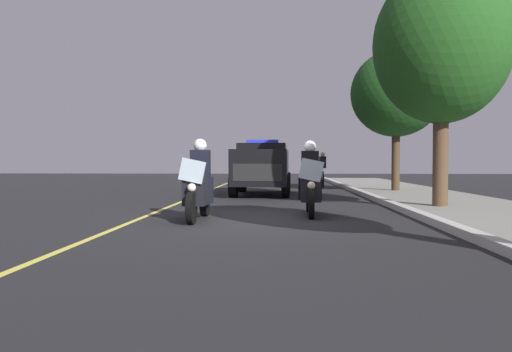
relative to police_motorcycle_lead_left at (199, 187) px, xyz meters
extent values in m
plane|color=black|center=(-0.38, 1.16, -0.70)|extent=(80.00, 80.00, 0.00)
cube|color=#B7B5AD|center=(-0.38, 4.73, -0.62)|extent=(48.00, 0.24, 0.15)
cube|color=gray|center=(-0.38, 6.63, -0.65)|extent=(48.00, 3.60, 0.10)
cube|color=#E0D14C|center=(-0.38, -1.31, -0.70)|extent=(48.00, 0.12, 0.01)
cylinder|color=black|center=(0.76, -0.02, -0.38)|extent=(0.64, 0.14, 0.64)
cylinder|color=black|center=(-0.74, 0.02, -0.38)|extent=(0.64, 0.16, 0.64)
cube|color=black|center=(0.03, 0.00, -0.08)|extent=(1.21, 0.47, 0.56)
ellipsoid|color=black|center=(0.08, 0.00, 0.22)|extent=(0.57, 0.34, 0.24)
cube|color=silver|center=(0.66, -0.02, 0.35)|extent=(0.08, 0.56, 0.53)
sphere|color=#F9F4CC|center=(0.72, -0.02, 0.02)|extent=(0.17, 0.17, 0.17)
sphere|color=red|center=(0.53, -0.17, 0.28)|extent=(0.09, 0.09, 0.09)
sphere|color=#1933F2|center=(0.54, 0.15, 0.28)|extent=(0.09, 0.09, 0.09)
cube|color=black|center=(-0.20, 0.01, 0.48)|extent=(0.29, 0.41, 0.60)
cube|color=black|center=(-0.13, 0.20, -0.08)|extent=(0.18, 0.14, 0.56)
cube|color=black|center=(-0.14, -0.20, -0.08)|extent=(0.18, 0.14, 0.56)
sphere|color=silver|center=(-0.18, 0.00, 0.88)|extent=(0.28, 0.28, 0.28)
cylinder|color=black|center=(-0.29, 2.38, -0.38)|extent=(0.64, 0.14, 0.64)
cylinder|color=black|center=(-1.79, 2.42, -0.38)|extent=(0.64, 0.16, 0.64)
cube|color=black|center=(-1.02, 2.40, -0.08)|extent=(1.21, 0.47, 0.56)
ellipsoid|color=black|center=(-0.97, 2.40, 0.22)|extent=(0.57, 0.34, 0.24)
cube|color=silver|center=(-0.39, 2.38, 0.35)|extent=(0.08, 0.56, 0.53)
sphere|color=#F9F4CC|center=(-0.33, 2.38, 0.02)|extent=(0.17, 0.17, 0.17)
sphere|color=red|center=(-0.52, 2.23, 0.28)|extent=(0.09, 0.09, 0.09)
sphere|color=#1933F2|center=(-0.51, 2.55, 0.28)|extent=(0.09, 0.09, 0.09)
cube|color=black|center=(-1.25, 2.41, 0.48)|extent=(0.29, 0.41, 0.60)
cube|color=black|center=(-1.18, 2.61, -0.08)|extent=(0.18, 0.14, 0.56)
cube|color=black|center=(-1.19, 2.21, -0.08)|extent=(0.18, 0.14, 0.56)
sphere|color=white|center=(-1.23, 2.41, 0.88)|extent=(0.28, 0.28, 0.28)
cube|color=black|center=(-8.19, 1.04, 0.32)|extent=(4.95, 2.03, 1.24)
cube|color=black|center=(-8.49, 1.05, 1.02)|extent=(2.45, 1.81, 0.36)
cube|color=#2633D8|center=(-8.29, 1.04, 1.28)|extent=(0.31, 1.21, 0.14)
cube|color=black|center=(-5.79, 0.97, 0.18)|extent=(0.16, 1.62, 0.56)
cylinder|color=black|center=(-6.62, 1.90, -0.30)|extent=(0.81, 0.30, 0.80)
cylinder|color=black|center=(-6.67, 0.10, -0.30)|extent=(0.81, 0.30, 0.80)
cylinder|color=black|center=(-9.72, 1.98, -0.30)|extent=(0.81, 0.30, 0.80)
cylinder|color=black|center=(-9.76, 0.18, -0.30)|extent=(0.81, 0.30, 0.80)
cylinder|color=black|center=(-12.88, 3.71, -0.37)|extent=(0.66, 0.06, 0.66)
cylinder|color=black|center=(-13.98, 3.74, -0.37)|extent=(0.66, 0.06, 0.66)
cube|color=blue|center=(-13.43, 3.72, -0.10)|extent=(1.00, 0.09, 0.36)
cube|color=black|center=(-13.48, 3.73, 0.50)|extent=(0.25, 0.33, 0.56)
sphere|color=tan|center=(-13.45, 3.73, 0.88)|extent=(0.22, 0.22, 0.22)
cylinder|color=#4C3823|center=(-2.50, 5.79, 0.76)|extent=(0.38, 0.38, 2.72)
ellipsoid|color=#1E4C19|center=(-2.50, 5.79, 3.49)|extent=(3.42, 3.42, 3.99)
cylinder|color=#42301E|center=(-9.48, 6.25, 0.60)|extent=(0.32, 0.32, 2.40)
ellipsoid|color=#194216|center=(-9.48, 6.25, 3.22)|extent=(3.54, 3.54, 3.41)
camera|label=1|loc=(10.43, 1.73, 0.53)|focal=35.05mm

